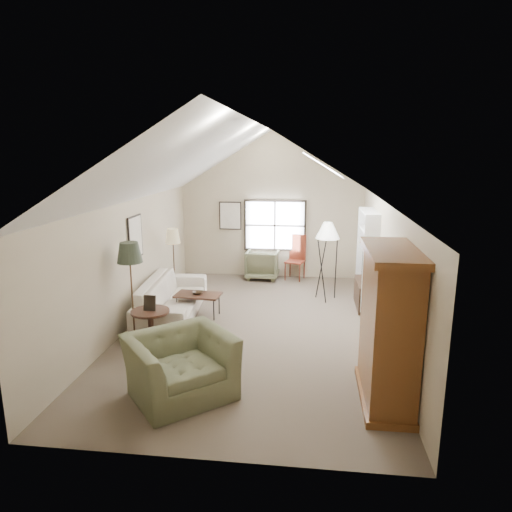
# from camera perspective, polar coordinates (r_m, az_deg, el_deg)

# --- Properties ---
(room_shell) EXTENTS (5.01, 8.01, 4.00)m
(room_shell) POSITION_cam_1_polar(r_m,az_deg,el_deg) (8.55, -0.32, 11.27)
(room_shell) COLOR brown
(room_shell) RESTS_ON ground
(window) EXTENTS (1.72, 0.08, 1.42)m
(window) POSITION_cam_1_polar(r_m,az_deg,el_deg) (12.64, 2.37, 3.84)
(window) COLOR black
(window) RESTS_ON room_shell
(skylight) EXTENTS (0.80, 1.20, 0.52)m
(skylight) POSITION_cam_1_polar(r_m,az_deg,el_deg) (9.39, 8.44, 11.37)
(skylight) COLOR white
(skylight) RESTS_ON room_shell
(wall_art) EXTENTS (1.97, 3.71, 0.88)m
(wall_art) POSITION_cam_1_polar(r_m,az_deg,el_deg) (10.97, -8.85, 3.74)
(wall_art) COLOR black
(wall_art) RESTS_ON room_shell
(armoire) EXTENTS (0.60, 1.50, 2.20)m
(armoire) POSITION_cam_1_polar(r_m,az_deg,el_deg) (6.62, 16.25, -8.51)
(armoire) COLOR brown
(armoire) RESTS_ON ground
(tv_alcove) EXTENTS (0.32, 1.30, 2.10)m
(tv_alcove) POSITION_cam_1_polar(r_m,az_deg,el_deg) (10.42, 13.69, -0.20)
(tv_alcove) COLOR white
(tv_alcove) RESTS_ON ground
(media_console) EXTENTS (0.34, 1.18, 0.60)m
(media_console) POSITION_cam_1_polar(r_m,az_deg,el_deg) (10.64, 13.33, -4.66)
(media_console) COLOR #382316
(media_console) RESTS_ON ground
(tv_panel) EXTENTS (0.05, 0.90, 0.55)m
(tv_panel) POSITION_cam_1_polar(r_m,az_deg,el_deg) (10.47, 13.51, -1.42)
(tv_panel) COLOR black
(tv_panel) RESTS_ON media_console
(sofa) EXTENTS (1.27, 2.82, 0.80)m
(sofa) POSITION_cam_1_polar(r_m,az_deg,el_deg) (9.96, -10.46, -5.13)
(sofa) COLOR beige
(sofa) RESTS_ON ground
(armchair_near) EXTENTS (1.85, 1.83, 0.91)m
(armchair_near) POSITION_cam_1_polar(r_m,az_deg,el_deg) (6.83, -9.43, -13.39)
(armchair_near) COLOR #5F6144
(armchair_near) RESTS_ON ground
(armchair_far) EXTENTS (0.91, 0.93, 0.81)m
(armchair_far) POSITION_cam_1_polar(r_m,az_deg,el_deg) (12.62, 0.85, -1.01)
(armchair_far) COLOR #66694A
(armchair_far) RESTS_ON ground
(coffee_table) EXTENTS (1.00, 0.62, 0.49)m
(coffee_table) POSITION_cam_1_polar(r_m,az_deg,el_deg) (9.90, -7.23, -6.08)
(coffee_table) COLOR #3D2219
(coffee_table) RESTS_ON ground
(bowl) EXTENTS (0.25, 0.25, 0.06)m
(bowl) POSITION_cam_1_polar(r_m,az_deg,el_deg) (9.82, -7.27, -4.58)
(bowl) COLOR #392417
(bowl) RESTS_ON coffee_table
(side_table) EXTENTS (0.74, 0.74, 0.69)m
(side_table) POSITION_cam_1_polar(r_m,az_deg,el_deg) (8.53, -12.97, -8.83)
(side_table) COLOR #3E2319
(side_table) RESTS_ON ground
(side_chair) EXTENTS (0.59, 0.59, 1.22)m
(side_chair) POSITION_cam_1_polar(r_m,az_deg,el_deg) (12.52, 4.90, -0.21)
(side_chair) COLOR maroon
(side_chair) RESTS_ON ground
(tripod_lamp) EXTENTS (0.64, 0.64, 1.90)m
(tripod_lamp) POSITION_cam_1_polar(r_m,az_deg,el_deg) (10.79, 8.82, -0.62)
(tripod_lamp) COLOR white
(tripod_lamp) RESTS_ON ground
(dark_lamp) EXTENTS (0.49, 0.49, 1.92)m
(dark_lamp) POSITION_cam_1_polar(r_m,az_deg,el_deg) (8.64, -15.25, -4.35)
(dark_lamp) COLOR black
(dark_lamp) RESTS_ON ground
(tan_lamp) EXTENTS (0.37, 0.37, 1.72)m
(tan_lamp) POSITION_cam_1_polar(r_m,az_deg,el_deg) (11.02, -10.22, -0.86)
(tan_lamp) COLOR tan
(tan_lamp) RESTS_ON ground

